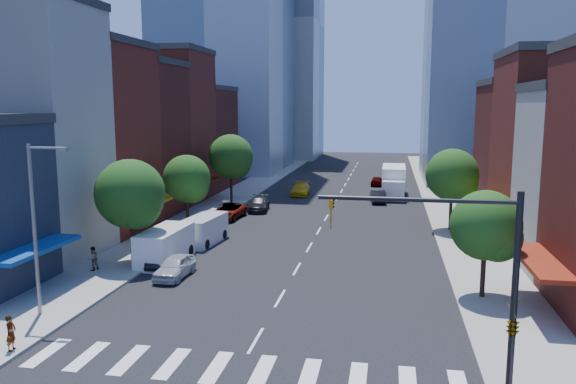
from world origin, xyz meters
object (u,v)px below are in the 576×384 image
pedestrian_far (93,259)px  traffic_car_oncoming (378,196)px  parked_car_rear (259,204)px  parked_car_second (165,257)px  pedestrian_near (11,333)px  box_truck (394,182)px  parked_car_third (228,211)px  cargo_van_near (164,246)px  parked_car_front (175,267)px  traffic_car_far (377,181)px  cargo_van_far (204,230)px  taxi (301,189)px

pedestrian_far → traffic_car_oncoming: bearing=173.0°
parked_car_rear → pedestrian_far: 24.45m
pedestrian_far → parked_car_second: bearing=140.9°
parked_car_second → pedestrian_near: bearing=-95.8°
box_truck → pedestrian_near: box_truck is taller
parked_car_third → box_truck: size_ratio=0.58×
cargo_van_near → parked_car_rear: bearing=85.9°
box_truck → pedestrian_near: bearing=-109.1°
parked_car_third → parked_car_rear: bearing=71.6°
box_truck → parked_car_third: bearing=-132.9°
pedestrian_near → parked_car_front: bearing=-18.4°
parked_car_rear → traffic_car_far: bearing=54.0°
cargo_van_far → parked_car_front: bearing=-77.2°
parked_car_third → pedestrian_far: size_ratio=3.29×
box_truck → cargo_van_near: bearing=-115.6°
traffic_car_oncoming → traffic_car_far: (-0.38, 13.86, -0.08)m
parked_car_third → pedestrian_far: 19.36m
parked_car_second → traffic_car_far: bearing=72.2°
taxi → pedestrian_near: 47.36m
parked_car_front → pedestrian_far: (-5.79, 0.05, 0.24)m
box_truck → pedestrian_far: (-19.92, -36.04, -0.78)m
cargo_van_far → pedestrian_far: 10.14m
box_truck → pedestrian_far: box_truck is taller
pedestrian_near → pedestrian_far: size_ratio=1.01×
parked_car_front → taxi: taxi is taller
pedestrian_far → traffic_car_far: bearing=-178.4°
parked_car_front → traffic_car_far: 46.71m
parked_car_second → box_truck: 37.32m
parked_car_second → box_truck: size_ratio=0.44×
parked_car_second → traffic_car_oncoming: bearing=64.1°
cargo_van_far → traffic_car_far: size_ratio=1.40×
cargo_van_far → box_truck: bearing=66.4°
parked_car_second → traffic_car_oncoming: 32.20m
parked_car_rear → taxi: (2.75, 11.15, 0.02)m
parked_car_third → traffic_car_far: bearing=66.2°
parked_car_second → cargo_van_near: bearing=114.8°
taxi → parked_car_second: bearing=-100.3°
parked_car_second → parked_car_third: 16.77m
parked_car_second → cargo_van_far: size_ratio=0.74×
parked_car_front → cargo_van_far: 9.12m
parked_car_rear → pedestrian_near: size_ratio=3.08×
parked_car_rear → box_truck: 18.75m
parked_car_second → parked_car_front: bearing=-54.9°
box_truck → pedestrian_near: (-17.12, -48.14, -0.77)m
parked_car_rear → traffic_car_oncoming: bearing=24.6°
cargo_van_near → taxi: cargo_van_near is taller
traffic_car_far → pedestrian_near: size_ratio=2.38×
traffic_car_far → parked_car_second: bearing=76.8°
parked_car_rear → cargo_van_far: bearing=-101.1°
parked_car_front → traffic_car_oncoming: traffic_car_oncoming is taller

